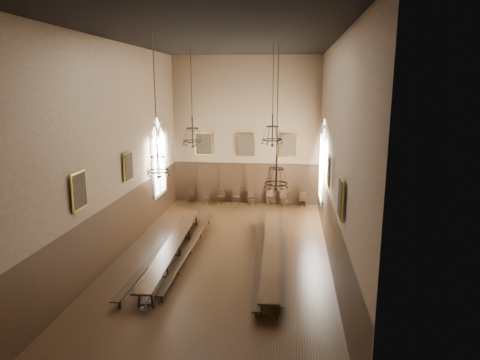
% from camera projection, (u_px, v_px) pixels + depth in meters
% --- Properties ---
extents(floor, '(9.00, 18.00, 0.02)m').
position_uv_depth(floor, '(223.00, 258.00, 18.24)').
color(floor, black).
rests_on(floor, ground).
extents(ceiling, '(9.00, 18.00, 0.02)m').
position_uv_depth(ceiling, '(221.00, 37.00, 16.31)').
color(ceiling, black).
rests_on(ceiling, ground).
extents(wall_back, '(9.00, 0.02, 9.00)m').
position_uv_depth(wall_back, '(246.00, 131.00, 26.01)').
color(wall_back, '#765F48').
rests_on(wall_back, ground).
extents(wall_front, '(9.00, 0.02, 9.00)m').
position_uv_depth(wall_front, '(150.00, 223.00, 8.54)').
color(wall_front, '#765F48').
rests_on(wall_front, ground).
extents(wall_left, '(0.02, 18.00, 9.00)m').
position_uv_depth(wall_left, '(115.00, 152.00, 17.80)').
color(wall_left, '#765F48').
rests_on(wall_left, ground).
extents(wall_right, '(0.02, 18.00, 9.00)m').
position_uv_depth(wall_right, '(336.00, 156.00, 16.75)').
color(wall_right, '#765F48').
rests_on(wall_right, ground).
extents(wainscot_panelling, '(9.00, 18.00, 2.50)m').
position_uv_depth(wainscot_panelling, '(223.00, 230.00, 17.97)').
color(wainscot_panelling, black).
rests_on(wainscot_panelling, floor).
extents(table_left, '(1.14, 9.55, 0.74)m').
position_uv_depth(table_left, '(174.00, 249.00, 18.24)').
color(table_left, black).
rests_on(table_left, floor).
extents(table_right, '(0.96, 9.81, 0.76)m').
position_uv_depth(table_right, '(272.00, 254.00, 17.71)').
color(table_right, black).
rests_on(table_right, floor).
extents(bench_left_outer, '(0.57, 10.47, 0.47)m').
position_uv_depth(bench_left_outer, '(165.00, 247.00, 18.69)').
color(bench_left_outer, black).
rests_on(bench_left_outer, floor).
extents(bench_left_inner, '(0.30, 9.24, 0.42)m').
position_uv_depth(bench_left_inner, '(190.00, 249.00, 18.60)').
color(bench_left_inner, black).
rests_on(bench_left_inner, floor).
extents(bench_right_inner, '(0.88, 10.09, 0.45)m').
position_uv_depth(bench_right_inner, '(259.00, 254.00, 17.98)').
color(bench_right_inner, black).
rests_on(bench_right_inner, floor).
extents(bench_right_outer, '(0.30, 9.52, 0.43)m').
position_uv_depth(bench_right_outer, '(283.00, 254.00, 18.03)').
color(bench_right_outer, black).
rests_on(bench_right_outer, floor).
extents(chair_0, '(0.52, 0.52, 1.00)m').
position_uv_depth(chair_0, '(191.00, 198.00, 26.88)').
color(chair_0, black).
rests_on(chair_0, floor).
extents(chair_1, '(0.45, 0.45, 0.87)m').
position_uv_depth(chair_1, '(206.00, 199.00, 26.69)').
color(chair_1, black).
rests_on(chair_1, floor).
extents(chair_2, '(0.53, 0.53, 0.94)m').
position_uv_depth(chair_2, '(220.00, 199.00, 26.70)').
color(chair_2, black).
rests_on(chair_2, floor).
extents(chair_3, '(0.48, 0.48, 1.03)m').
position_uv_depth(chair_3, '(236.00, 199.00, 26.54)').
color(chair_3, black).
rests_on(chair_3, floor).
extents(chair_4, '(0.45, 0.45, 0.87)m').
position_uv_depth(chair_4, '(251.00, 200.00, 26.46)').
color(chair_4, black).
rests_on(chair_4, floor).
extents(chair_5, '(0.56, 0.56, 1.01)m').
position_uv_depth(chair_5, '(270.00, 200.00, 26.33)').
color(chair_5, black).
rests_on(chair_5, floor).
extents(chair_6, '(0.55, 0.55, 0.97)m').
position_uv_depth(chair_6, '(284.00, 201.00, 26.13)').
color(chair_6, black).
rests_on(chair_6, floor).
extents(chair_7, '(0.43, 0.43, 0.92)m').
position_uv_depth(chair_7, '(303.00, 202.00, 26.00)').
color(chair_7, black).
rests_on(chair_7, floor).
extents(chandelier_back_left, '(0.93, 0.93, 4.49)m').
position_uv_depth(chandelier_back_left, '(193.00, 135.00, 19.92)').
color(chandelier_back_left, black).
rests_on(chandelier_back_left, ceiling).
extents(chandelier_back_right, '(0.93, 0.93, 4.34)m').
position_uv_depth(chandelier_back_right, '(272.00, 134.00, 19.17)').
color(chandelier_back_right, black).
rests_on(chandelier_back_right, ceiling).
extents(chandelier_front_left, '(0.79, 0.79, 4.88)m').
position_uv_depth(chandelier_front_left, '(158.00, 161.00, 14.98)').
color(chandelier_front_left, black).
rests_on(chandelier_front_left, ceiling).
extents(chandelier_front_right, '(0.82, 0.82, 5.29)m').
position_uv_depth(chandelier_front_right, '(276.00, 173.00, 14.83)').
color(chandelier_front_right, black).
rests_on(chandelier_front_right, ceiling).
extents(portrait_back_0, '(1.10, 0.12, 1.40)m').
position_uv_depth(portrait_back_0, '(204.00, 144.00, 26.36)').
color(portrait_back_0, gold).
rests_on(portrait_back_0, wall_back).
extents(portrait_back_1, '(1.10, 0.12, 1.40)m').
position_uv_depth(portrait_back_1, '(245.00, 145.00, 26.06)').
color(portrait_back_1, gold).
rests_on(portrait_back_1, wall_back).
extents(portrait_back_2, '(1.10, 0.12, 1.40)m').
position_uv_depth(portrait_back_2, '(288.00, 145.00, 25.75)').
color(portrait_back_2, gold).
rests_on(portrait_back_2, wall_back).
extents(portrait_left_0, '(0.12, 1.00, 1.30)m').
position_uv_depth(portrait_left_0, '(128.00, 167.00, 18.93)').
color(portrait_left_0, gold).
rests_on(portrait_left_0, wall_left).
extents(portrait_left_1, '(0.12, 1.00, 1.30)m').
position_uv_depth(portrait_left_1, '(79.00, 191.00, 14.56)').
color(portrait_left_1, gold).
rests_on(portrait_left_1, wall_left).
extents(portrait_right_0, '(0.12, 1.00, 1.30)m').
position_uv_depth(portrait_right_0, '(329.00, 171.00, 17.90)').
color(portrait_right_0, gold).
rests_on(portrait_right_0, wall_right).
extents(portrait_right_1, '(0.12, 1.00, 1.30)m').
position_uv_depth(portrait_right_1, '(341.00, 199.00, 13.54)').
color(portrait_right_1, gold).
rests_on(portrait_right_1, wall_right).
extents(window_right, '(0.20, 2.20, 4.60)m').
position_uv_depth(window_right, '(323.00, 160.00, 22.33)').
color(window_right, white).
rests_on(window_right, wall_right).
extents(window_left, '(0.20, 2.20, 4.60)m').
position_uv_depth(window_left, '(158.00, 157.00, 23.36)').
color(window_left, white).
rests_on(window_left, wall_left).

